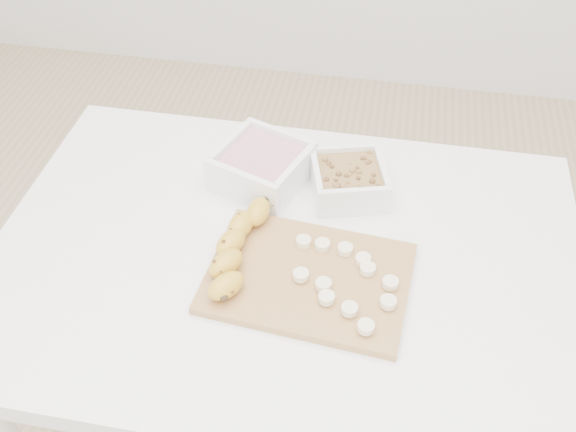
% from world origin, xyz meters
% --- Properties ---
extents(table, '(1.00, 0.70, 0.75)m').
position_xyz_m(table, '(0.00, 0.00, 0.65)').
color(table, white).
rests_on(table, ground).
extents(bowl_yogurt, '(0.20, 0.20, 0.07)m').
position_xyz_m(bowl_yogurt, '(-0.08, 0.18, 0.79)').
color(bowl_yogurt, white).
rests_on(bowl_yogurt, table).
extents(bowl_granola, '(0.16, 0.16, 0.06)m').
position_xyz_m(bowl_granola, '(0.09, 0.17, 0.78)').
color(bowl_granola, white).
rests_on(bowl_granola, table).
extents(cutting_board, '(0.34, 0.26, 0.01)m').
position_xyz_m(cutting_board, '(0.05, -0.05, 0.76)').
color(cutting_board, '#B67F49').
rests_on(cutting_board, table).
extents(banana, '(0.12, 0.23, 0.04)m').
position_xyz_m(banana, '(-0.07, -0.03, 0.78)').
color(banana, gold).
rests_on(banana, cutting_board).
extents(banana_slices, '(0.17, 0.18, 0.02)m').
position_xyz_m(banana_slices, '(0.11, -0.05, 0.77)').
color(banana_slices, '#F6E6BC').
rests_on(banana_slices, cutting_board).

